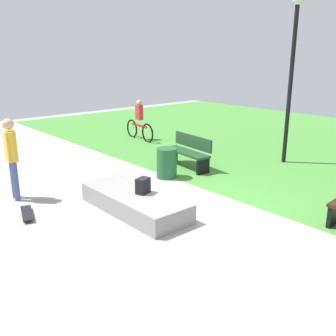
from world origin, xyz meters
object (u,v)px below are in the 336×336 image
object	(u,v)px
skater_performing_trick	(11,153)
trash_bin	(167,163)
backpack_on_ledge	(143,186)
lamp_post	(292,66)
concrete_ledge	(135,202)
park_bench_by_oak	(189,151)
skateboard_by_ledge	(27,213)
cyclist_on_bicycle	(139,123)

from	to	relation	value
skater_performing_trick	trash_bin	size ratio (longest dim) A/B	2.31
backpack_on_ledge	lamp_post	bearing A→B (deg)	163.74
concrete_ledge	park_bench_by_oak	world-z (taller)	park_bench_by_oak
skater_performing_trick	trash_bin	xyz separation A→B (m)	(1.03, 3.55, -0.68)
trash_bin	skater_performing_trick	bearing A→B (deg)	-106.16
skateboard_by_ledge	trash_bin	xyz separation A→B (m)	(-0.07, 3.74, 0.33)
skateboard_by_ledge	trash_bin	bearing A→B (deg)	91.01
trash_bin	cyclist_on_bicycle	bearing A→B (deg)	151.54
trash_bin	lamp_post	bearing A→B (deg)	72.02
concrete_ledge	trash_bin	size ratio (longest dim) A/B	3.26
backpack_on_ledge	skateboard_by_ledge	bearing A→B (deg)	-52.41
skateboard_by_ledge	cyclist_on_bicycle	world-z (taller)	cyclist_on_bicycle
cyclist_on_bicycle	park_bench_by_oak	bearing A→B (deg)	-16.99
backpack_on_ledge	cyclist_on_bicycle	world-z (taller)	cyclist_on_bicycle
concrete_ledge	cyclist_on_bicycle	world-z (taller)	cyclist_on_bicycle
backpack_on_ledge	trash_bin	world-z (taller)	trash_bin
backpack_on_ledge	lamp_post	distance (m)	5.89
concrete_ledge	skateboard_by_ledge	bearing A→B (deg)	-123.87
concrete_ledge	cyclist_on_bicycle	xyz separation A→B (m)	(-5.45, 4.23, 0.44)
backpack_on_ledge	park_bench_by_oak	bearing A→B (deg)	-168.39
lamp_post	cyclist_on_bicycle	world-z (taller)	lamp_post
cyclist_on_bicycle	trash_bin	bearing A→B (deg)	-28.46
park_bench_by_oak	trash_bin	bearing A→B (deg)	-74.45
concrete_ledge	skater_performing_trick	xyz separation A→B (m)	(-2.29, -1.59, 0.88)
skateboard_by_ledge	park_bench_by_oak	distance (m)	4.86
lamp_post	park_bench_by_oak	bearing A→B (deg)	-120.19
backpack_on_ledge	trash_bin	size ratio (longest dim) A/B	0.41
backpack_on_ledge	lamp_post	xyz separation A→B (m)	(-0.19, 5.44, 2.24)
backpack_on_ledge	skateboard_by_ledge	world-z (taller)	backpack_on_ledge
skater_performing_trick	lamp_post	distance (m)	7.69
skateboard_by_ledge	cyclist_on_bicycle	distance (m)	7.39
concrete_ledge	trash_bin	xyz separation A→B (m)	(-1.26, 1.96, 0.20)
cyclist_on_bicycle	skater_performing_trick	bearing A→B (deg)	-61.48
park_bench_by_oak	trash_bin	size ratio (longest dim) A/B	2.10
concrete_ledge	backpack_on_ledge	xyz separation A→B (m)	(0.10, 0.14, 0.35)
lamp_post	trash_bin	world-z (taller)	lamp_post
skater_performing_trick	cyclist_on_bicycle	distance (m)	6.64
lamp_post	backpack_on_ledge	bearing A→B (deg)	-87.96
concrete_ledge	backpack_on_ledge	distance (m)	0.39
park_bench_by_oak	backpack_on_ledge	bearing A→B (deg)	-60.10
concrete_ledge	park_bench_by_oak	distance (m)	3.43
trash_bin	cyclist_on_bicycle	xyz separation A→B (m)	(-4.19, 2.27, 0.24)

